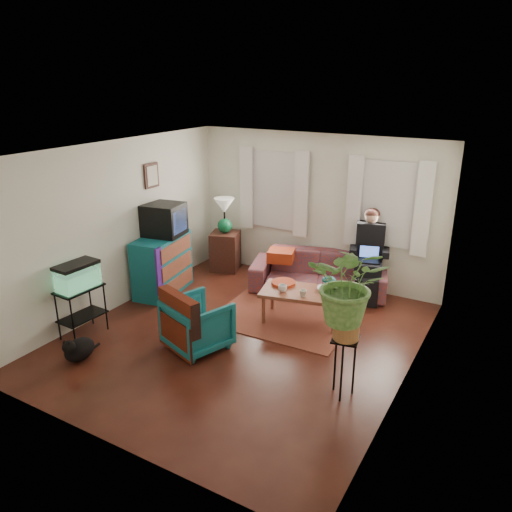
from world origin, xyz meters
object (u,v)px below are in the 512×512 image
Objects in this scene: armchair at (198,321)px; sofa at (319,266)px; side_table at (225,251)px; aquarium_stand at (82,312)px; coffee_table at (301,306)px; plant_stand at (344,367)px; dresser at (162,264)px.

sofa is at bearing -84.94° from armchair.
side_table is (-1.93, 0.06, -0.08)m from sofa.
coffee_table is (2.51, 1.92, -0.11)m from aquarium_stand.
aquarium_stand reaches higher than coffee_table.
sofa reaches higher than armchair.
armchair is 1.04× the size of plant_stand.
armchair reaches higher than plant_stand.
sofa is 3.14× the size of aquarium_stand.
plant_stand is (2.08, -0.06, -0.01)m from armchair.
armchair is at bearing -64.11° from side_table.
armchair is 1.66m from coffee_table.
aquarium_stand is 3.73m from plant_stand.
armchair is (1.27, -2.62, 0.02)m from side_table.
armchair is at bearing 21.10° from aquarium_stand.
aquarium_stand is 3.16m from coffee_table.
sofa is 1.93m from side_table.
aquarium_stand is (-2.28, -3.09, -0.08)m from sofa.
sofa is 3.84m from aquarium_stand.
side_table is at bearing -44.68° from armchair.
plant_stand is at bearing -28.33° from dresser.
armchair is at bearing -121.17° from sofa.
plant_stand is (3.35, -2.68, 0.01)m from side_table.
side_table is 4.29m from plant_stand.
dresser is at bearing -103.54° from side_table.
plant_stand is (3.69, -1.26, -0.12)m from dresser.
plant_stand reaches higher than aquarium_stand.
coffee_table is 1.88m from plant_stand.
dresser is 0.92× the size of coffee_table.
sofa is at bearing 21.39° from dresser.
sofa is 2.98m from plant_stand.
sofa is 2.93× the size of armchair.
dresser is 2.02m from armchair.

